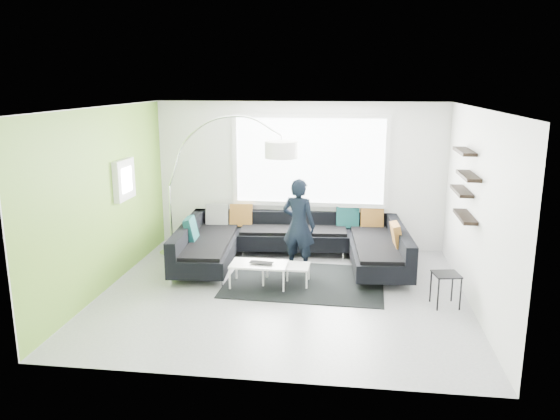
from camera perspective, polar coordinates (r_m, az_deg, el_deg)
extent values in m
plane|color=gray|center=(8.43, 0.29, -8.72)|extent=(5.50, 5.50, 0.00)
cube|color=white|center=(10.45, 2.03, 3.59)|extent=(5.50, 0.04, 2.80)
cube|color=white|center=(5.63, -2.90, -4.98)|extent=(5.50, 0.04, 2.80)
cube|color=white|center=(8.78, -17.79, 1.08)|extent=(0.04, 5.00, 2.80)
cube|color=white|center=(8.15, 19.87, 0.00)|extent=(0.04, 5.00, 2.80)
cube|color=white|center=(7.83, 0.32, 10.64)|extent=(5.50, 5.00, 0.04)
cube|color=#6B9E33|center=(8.78, -17.73, 1.08)|extent=(0.01, 5.00, 2.80)
cube|color=white|center=(10.35, 3.13, 5.16)|extent=(2.96, 0.06, 1.68)
cube|color=white|center=(9.25, -15.93, 3.07)|extent=(0.12, 0.66, 0.66)
cube|color=black|center=(8.45, 18.74, 2.62)|extent=(0.20, 1.24, 0.95)
cube|color=black|center=(9.62, 1.27, -4.60)|extent=(4.07, 2.69, 0.41)
cube|color=black|center=(9.52, 1.28, -2.54)|extent=(4.07, 2.69, 0.31)
cube|color=brown|center=(9.50, 1.28, -2.19)|extent=(3.49, 0.46, 0.43)
cube|color=black|center=(8.91, 2.58, -7.46)|extent=(2.57, 1.91, 0.01)
cube|color=white|center=(8.72, -0.76, -6.66)|extent=(1.15, 0.68, 0.37)
cube|color=black|center=(8.26, 16.89, -7.99)|extent=(0.42, 0.42, 0.49)
imported|color=black|center=(9.20, 1.96, -1.60)|extent=(0.80, 0.71, 1.60)
imported|color=black|center=(8.53, -2.07, -5.68)|extent=(0.44, 0.34, 0.03)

